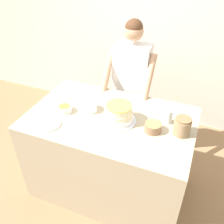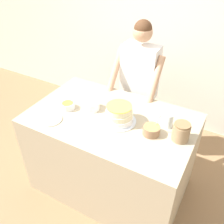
{
  "view_description": "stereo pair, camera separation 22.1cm",
  "coord_description": "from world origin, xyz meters",
  "px_view_note": "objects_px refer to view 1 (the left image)",
  "views": [
    {
      "loc": [
        0.71,
        -1.23,
        2.34
      ],
      "look_at": [
        0.04,
        0.44,
        1.05
      ],
      "focal_mm": 40.0,
      "sensor_mm": 36.0,
      "label": 1
    },
    {
      "loc": [
        0.91,
        -1.13,
        2.34
      ],
      "look_at": [
        0.04,
        0.44,
        1.05
      ],
      "focal_mm": 40.0,
      "sensor_mm": 36.0,
      "label": 2
    }
  ],
  "objects_px": {
    "cake": "(119,114)",
    "frosting_bowl_yellow": "(153,127)",
    "person_baker": "(131,79)",
    "ceramic_plate": "(49,124)",
    "frosting_bowl_pink": "(89,107)",
    "frosting_bowl_orange": "(65,109)",
    "stoneware_jar": "(182,126)",
    "drinking_glass": "(168,117)"
  },
  "relations": [
    {
      "from": "cake",
      "to": "frosting_bowl_yellow",
      "type": "distance_m",
      "value": 0.32
    },
    {
      "from": "person_baker",
      "to": "frosting_bowl_yellow",
      "type": "distance_m",
      "value": 0.86
    },
    {
      "from": "cake",
      "to": "frosting_bowl_yellow",
      "type": "bearing_deg",
      "value": -3.86
    },
    {
      "from": "person_baker",
      "to": "frosting_bowl_yellow",
      "type": "relative_size",
      "value": 8.38
    },
    {
      "from": "person_baker",
      "to": "cake",
      "type": "height_order",
      "value": "person_baker"
    },
    {
      "from": "frosting_bowl_yellow",
      "to": "ceramic_plate",
      "type": "height_order",
      "value": "frosting_bowl_yellow"
    },
    {
      "from": "cake",
      "to": "frosting_bowl_pink",
      "type": "bearing_deg",
      "value": 171.48
    },
    {
      "from": "person_baker",
      "to": "frosting_bowl_orange",
      "type": "distance_m",
      "value": 0.87
    },
    {
      "from": "ceramic_plate",
      "to": "stoneware_jar",
      "type": "distance_m",
      "value": 1.16
    },
    {
      "from": "frosting_bowl_yellow",
      "to": "stoneware_jar",
      "type": "relative_size",
      "value": 1.23
    },
    {
      "from": "person_baker",
      "to": "frosting_bowl_pink",
      "type": "distance_m",
      "value": 0.69
    },
    {
      "from": "cake",
      "to": "stoneware_jar",
      "type": "distance_m",
      "value": 0.56
    },
    {
      "from": "frosting_bowl_pink",
      "to": "frosting_bowl_yellow",
      "type": "relative_size",
      "value": 0.89
    },
    {
      "from": "cake",
      "to": "drinking_glass",
      "type": "bearing_deg",
      "value": 18.82
    },
    {
      "from": "person_baker",
      "to": "frosting_bowl_pink",
      "type": "relative_size",
      "value": 9.4
    },
    {
      "from": "frosting_bowl_pink",
      "to": "frosting_bowl_orange",
      "type": "distance_m",
      "value": 0.23
    },
    {
      "from": "stoneware_jar",
      "to": "frosting_bowl_orange",
      "type": "bearing_deg",
      "value": -175.29
    },
    {
      "from": "person_baker",
      "to": "ceramic_plate",
      "type": "height_order",
      "value": "person_baker"
    },
    {
      "from": "person_baker",
      "to": "frosting_bowl_pink",
      "type": "height_order",
      "value": "person_baker"
    },
    {
      "from": "ceramic_plate",
      "to": "frosting_bowl_yellow",
      "type": "bearing_deg",
      "value": 16.68
    },
    {
      "from": "cake",
      "to": "ceramic_plate",
      "type": "bearing_deg",
      "value": -153.0
    },
    {
      "from": "person_baker",
      "to": "drinking_glass",
      "type": "xyz_separation_m",
      "value": [
        0.54,
        -0.57,
        0.01
      ]
    },
    {
      "from": "person_baker",
      "to": "frosting_bowl_pink",
      "type": "bearing_deg",
      "value": -107.08
    },
    {
      "from": "frosting_bowl_pink",
      "to": "ceramic_plate",
      "type": "distance_m",
      "value": 0.41
    },
    {
      "from": "cake",
      "to": "drinking_glass",
      "type": "distance_m",
      "value": 0.44
    },
    {
      "from": "frosting_bowl_orange",
      "to": "ceramic_plate",
      "type": "bearing_deg",
      "value": -97.65
    },
    {
      "from": "frosting_bowl_pink",
      "to": "ceramic_plate",
      "type": "xyz_separation_m",
      "value": [
        -0.24,
        -0.33,
        -0.04
      ]
    },
    {
      "from": "cake",
      "to": "frosting_bowl_orange",
      "type": "distance_m",
      "value": 0.54
    },
    {
      "from": "person_baker",
      "to": "stoneware_jar",
      "type": "bearing_deg",
      "value": -45.19
    },
    {
      "from": "ceramic_plate",
      "to": "stoneware_jar",
      "type": "xyz_separation_m",
      "value": [
        1.12,
        0.32,
        0.07
      ]
    },
    {
      "from": "cake",
      "to": "frosting_bowl_yellow",
      "type": "relative_size",
      "value": 1.59
    },
    {
      "from": "frosting_bowl_yellow",
      "to": "ceramic_plate",
      "type": "distance_m",
      "value": 0.92
    },
    {
      "from": "frosting_bowl_yellow",
      "to": "ceramic_plate",
      "type": "relative_size",
      "value": 0.92
    },
    {
      "from": "cake",
      "to": "ceramic_plate",
      "type": "distance_m",
      "value": 0.63
    },
    {
      "from": "cake",
      "to": "ceramic_plate",
      "type": "xyz_separation_m",
      "value": [
        -0.56,
        -0.29,
        -0.07
      ]
    },
    {
      "from": "frosting_bowl_yellow",
      "to": "frosting_bowl_orange",
      "type": "relative_size",
      "value": 1.52
    },
    {
      "from": "ceramic_plate",
      "to": "stoneware_jar",
      "type": "height_order",
      "value": "stoneware_jar"
    },
    {
      "from": "frosting_bowl_pink",
      "to": "ceramic_plate",
      "type": "bearing_deg",
      "value": -125.33
    },
    {
      "from": "person_baker",
      "to": "frosting_bowl_orange",
      "type": "height_order",
      "value": "person_baker"
    },
    {
      "from": "person_baker",
      "to": "cake",
      "type": "distance_m",
      "value": 0.72
    },
    {
      "from": "frosting_bowl_orange",
      "to": "stoneware_jar",
      "type": "relative_size",
      "value": 0.81
    },
    {
      "from": "frosting_bowl_orange",
      "to": "ceramic_plate",
      "type": "xyz_separation_m",
      "value": [
        -0.03,
        -0.23,
        -0.03
      ]
    }
  ]
}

